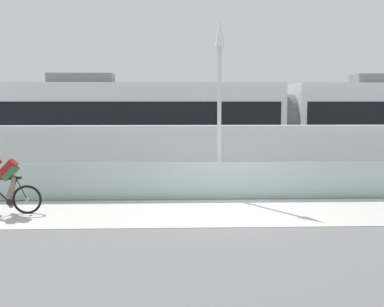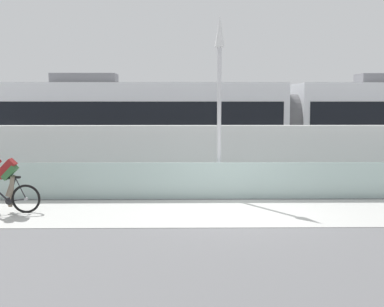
# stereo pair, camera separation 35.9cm
# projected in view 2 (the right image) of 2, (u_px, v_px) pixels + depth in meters

# --- Properties ---
(ground_plane) EXTENTS (200.00, 200.00, 0.00)m
(ground_plane) POSITION_uv_depth(u_px,v_px,m) (236.00, 212.00, 12.84)
(ground_plane) COLOR slate
(bike_path_deck) EXTENTS (32.00, 3.20, 0.01)m
(bike_path_deck) POSITION_uv_depth(u_px,v_px,m) (236.00, 212.00, 12.84)
(bike_path_deck) COLOR beige
(bike_path_deck) RESTS_ON ground
(glass_parapet) EXTENTS (32.00, 0.05, 1.04)m
(glass_parapet) POSITION_uv_depth(u_px,v_px,m) (229.00, 181.00, 14.63)
(glass_parapet) COLOR #ADC6C1
(glass_parapet) RESTS_ON ground
(concrete_barrier_wall) EXTENTS (32.00, 0.36, 2.02)m
(concrete_barrier_wall) POSITION_uv_depth(u_px,v_px,m) (225.00, 157.00, 16.37)
(concrete_barrier_wall) COLOR silver
(concrete_barrier_wall) RESTS_ON ground
(tram_rail_near) EXTENTS (32.00, 0.08, 0.01)m
(tram_rail_near) POSITION_uv_depth(u_px,v_px,m) (219.00, 177.00, 18.94)
(tram_rail_near) COLOR #595654
(tram_rail_near) RESTS_ON ground
(tram_rail_far) EXTENTS (32.00, 0.08, 0.01)m
(tram_rail_far) POSITION_uv_depth(u_px,v_px,m) (217.00, 172.00, 20.37)
(tram_rail_far) COLOR #595654
(tram_rail_far) RESTS_ON ground
(tram) EXTENTS (22.56, 2.54, 3.81)m
(tram) POSITION_uv_depth(u_px,v_px,m) (289.00, 125.00, 19.50)
(tram) COLOR silver
(tram) RESTS_ON ground
(cyclist_on_bike) EXTENTS (1.77, 0.58, 1.61)m
(cyclist_on_bike) POSITION_uv_depth(u_px,v_px,m) (4.00, 182.00, 12.68)
(cyclist_on_bike) COLOR black
(cyclist_on_bike) RESTS_ON ground
(lamp_post_antenna) EXTENTS (0.28, 0.28, 5.20)m
(lamp_post_antenna) POSITION_uv_depth(u_px,v_px,m) (219.00, 83.00, 14.65)
(lamp_post_antenna) COLOR gray
(lamp_post_antenna) RESTS_ON ground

